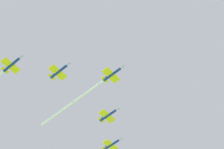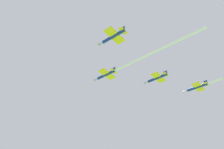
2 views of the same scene
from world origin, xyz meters
The scene contains 4 objects.
jet_lead centered at (17.00, 2.87, 159.25)m, with size 9.00×53.96×2.64m.
jet_port_inner centered at (34.11, 6.22, 159.17)m, with size 9.00×12.53×2.64m.
jet_starboard_inner centered at (-0.08, 6.41, 159.34)m, with size 9.00×12.53×2.64m.
jet_starboard_outer centered at (-17.04, 30.35, 157.83)m, with size 9.00×47.37×2.64m.
Camera 2 is at (79.04, 40.52, 99.34)m, focal length 34.66 mm.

